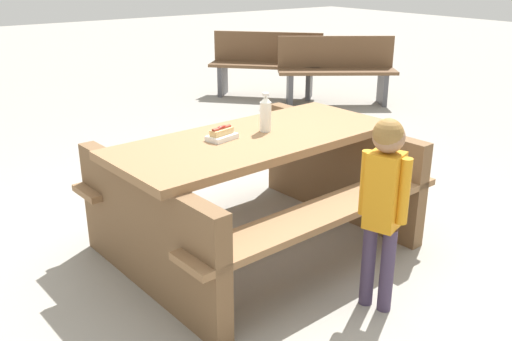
# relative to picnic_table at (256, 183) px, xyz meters

# --- Properties ---
(ground_plane) EXTENTS (30.00, 30.00, 0.00)m
(ground_plane) POSITION_rel_picnic_table_xyz_m (0.00, 0.00, -0.44)
(ground_plane) COLOR gray
(ground_plane) RESTS_ON ground
(picnic_table) EXTENTS (1.89, 1.52, 0.75)m
(picnic_table) POSITION_rel_picnic_table_xyz_m (0.00, 0.00, 0.00)
(picnic_table) COLOR olive
(picnic_table) RESTS_ON ground
(soda_bottle) EXTENTS (0.07, 0.07, 0.24)m
(soda_bottle) POSITION_rel_picnic_table_xyz_m (-0.11, -0.05, 0.42)
(soda_bottle) COLOR silver
(soda_bottle) RESTS_ON picnic_table
(hotdog_tray) EXTENTS (0.20, 0.15, 0.08)m
(hotdog_tray) POSITION_rel_picnic_table_xyz_m (0.21, -0.06, 0.34)
(hotdog_tray) COLOR white
(hotdog_tray) RESTS_ON picnic_table
(child_in_coat) EXTENTS (0.19, 0.25, 1.04)m
(child_in_coat) POSITION_rel_picnic_table_xyz_m (-0.11, 0.93, 0.22)
(child_in_coat) COLOR #3F334C
(child_in_coat) RESTS_ON ground
(park_bench_near) EXTENTS (1.46, 1.19, 0.85)m
(park_bench_near) POSITION_rel_picnic_table_xyz_m (-3.17, -2.55, 0.00)
(park_bench_near) COLOR brown
(park_bench_near) RESTS_ON ground
(park_bench_mid) EXTENTS (1.31, 1.38, 0.85)m
(park_bench_mid) POSITION_rel_picnic_table_xyz_m (-2.72, -3.44, 0.00)
(park_bench_mid) COLOR brown
(park_bench_mid) RESTS_ON ground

